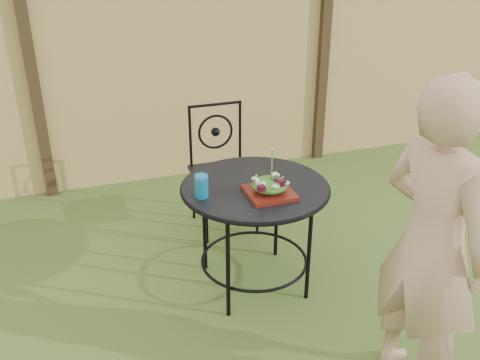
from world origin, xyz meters
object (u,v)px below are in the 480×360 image
at_px(diner, 431,246).
at_px(salad_plate, 269,193).
at_px(patio_table, 255,205).
at_px(patio_chair, 222,165).

height_order(diner, salad_plate, diner).
distance_m(patio_table, salad_plate, 0.21).
height_order(patio_table, diner, diner).
bearing_deg(diner, salad_plate, 13.78).
bearing_deg(diner, patio_chair, 0.89).
xyz_separation_m(diner, salad_plate, (-0.45, 0.90, -0.08)).
xyz_separation_m(patio_table, salad_plate, (0.04, -0.14, 0.15)).
height_order(patio_chair, diner, diner).
relative_size(patio_chair, diner, 0.58).
xyz_separation_m(patio_chair, salad_plate, (0.00, -0.97, 0.23)).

